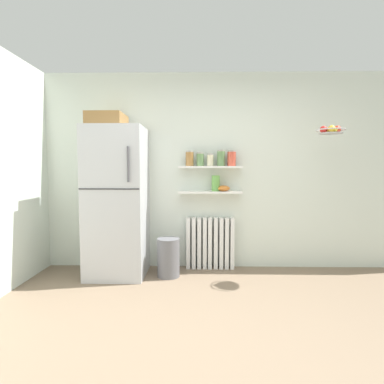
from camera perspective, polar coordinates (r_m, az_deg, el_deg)
name	(u,v)px	position (r m, az deg, el deg)	size (l,w,h in m)	color
ground_plane	(215,317)	(3.09, 4.14, -21.40)	(7.04, 7.04, 0.00)	#7A6651
back_wall	(210,171)	(4.34, 3.19, 3.72)	(7.04, 0.10, 2.60)	silver
refrigerator	(117,199)	(4.08, -13.28, -1.23)	(0.70, 0.73, 2.00)	#B7BABF
radiator	(210,243)	(4.32, 3.26, -9.10)	(0.64, 0.12, 0.68)	white
wall_shelf_lower	(210,192)	(4.19, 3.32, -0.02)	(0.82, 0.22, 0.03)	white
wall_shelf_upper	(211,167)	(4.18, 3.34, 4.47)	(0.82, 0.22, 0.03)	white
storage_jar_0	(190,159)	(4.18, -0.42, 5.99)	(0.10, 0.10, 0.20)	olive
storage_jar_1	(200,159)	(4.18, 1.46, 5.85)	(0.10, 0.10, 0.18)	#5B7F4C
storage_jar_2	(211,160)	(4.18, 3.34, 5.74)	(0.09, 0.09, 0.16)	beige
storage_jar_3	(221,158)	(4.19, 5.22, 6.05)	(0.10, 0.10, 0.21)	#5B7F4C
storage_jar_4	(232,158)	(4.20, 7.09, 5.98)	(0.11, 0.11, 0.20)	#C64C38
vase	(216,183)	(4.18, 4.26, 1.55)	(0.11, 0.11, 0.21)	#66A84C
shelf_bowl	(223,188)	(4.19, 5.63, 0.66)	(0.17, 0.17, 0.08)	orange
trash_bin	(168,258)	(4.03, -4.24, -11.60)	(0.28, 0.28, 0.48)	slate
hanging_fruit_basket	(331,130)	(4.11, 23.57, 10.09)	(0.33, 0.33, 0.10)	#B2B2B7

